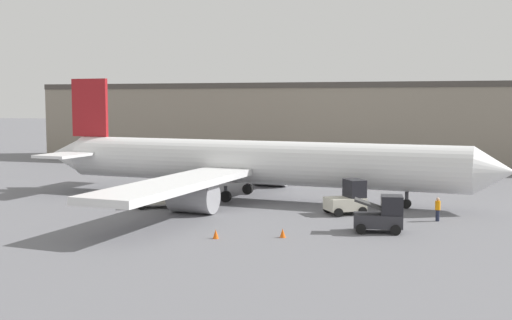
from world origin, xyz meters
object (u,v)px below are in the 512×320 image
object	(u,v)px
ground_crew_worker	(438,209)
safety_cone_near	(216,234)
baggage_tug	(159,194)
belt_loader_truck	(382,215)
pushback_tug	(348,199)
airplane	(245,163)
safety_cone_far	(283,233)

from	to	relation	value
ground_crew_worker	safety_cone_near	world-z (taller)	ground_crew_worker
baggage_tug	belt_loader_truck	world-z (taller)	belt_loader_truck
baggage_tug	pushback_tug	xyz separation A→B (m)	(14.23, 1.39, 0.10)
belt_loader_truck	pushback_tug	size ratio (longest dim) A/B	0.98
baggage_tug	safety_cone_near	world-z (taller)	baggage_tug
belt_loader_truck	safety_cone_near	bearing A→B (deg)	-161.08
belt_loader_truck	pushback_tug	bearing A→B (deg)	109.11
ground_crew_worker	safety_cone_near	distance (m)	15.71
airplane	pushback_tug	bearing A→B (deg)	-22.45
pushback_tug	safety_cone_near	distance (m)	12.25
baggage_tug	airplane	bearing A→B (deg)	23.56
airplane	baggage_tug	distance (m)	8.12
baggage_tug	belt_loader_truck	bearing A→B (deg)	-42.55
pushback_tug	safety_cone_near	bearing A→B (deg)	-155.14
ground_crew_worker	safety_cone_far	world-z (taller)	ground_crew_worker
ground_crew_worker	belt_loader_truck	distance (m)	5.80
safety_cone_far	ground_crew_worker	bearing A→B (deg)	42.97
baggage_tug	safety_cone_far	size ratio (longest dim) A/B	6.27
safety_cone_near	airplane	bearing A→B (deg)	101.63
pushback_tug	safety_cone_far	distance (m)	9.45
safety_cone_far	pushback_tug	bearing A→B (deg)	74.71
safety_cone_near	ground_crew_worker	bearing A→B (deg)	37.60
airplane	ground_crew_worker	world-z (taller)	airplane
ground_crew_worker	belt_loader_truck	size ratio (longest dim) A/B	0.51
safety_cone_near	belt_loader_truck	bearing A→B (deg)	27.33
belt_loader_truck	pushback_tug	xyz separation A→B (m)	(-3.01, 5.78, 0.04)
airplane	belt_loader_truck	distance (m)	16.39
belt_loader_truck	safety_cone_far	xyz separation A→B (m)	(-5.49, -3.30, -0.79)
ground_crew_worker	baggage_tug	xyz separation A→B (m)	(-20.46, -0.43, 0.14)
ground_crew_worker	pushback_tug	size ratio (longest dim) A/B	0.50
baggage_tug	safety_cone_far	distance (m)	14.06
baggage_tug	safety_cone_near	bearing A→B (deg)	-76.99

